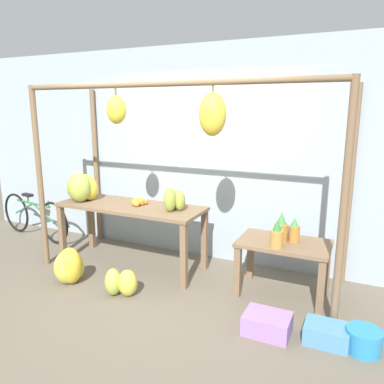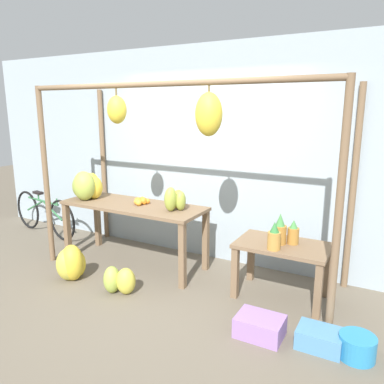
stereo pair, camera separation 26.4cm
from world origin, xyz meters
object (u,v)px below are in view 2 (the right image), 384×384
Objects in this scene: banana_pile_on_table at (87,186)px; pineapple_cluster at (281,234)px; parked_bicycle at (44,214)px; banana_pile_ground_right at (119,280)px; fruit_crate_white at (260,326)px; blue_bucket at (357,347)px; banana_pile_ground_left at (71,264)px; papaya_pile at (176,200)px; orange_pile at (141,201)px; fruit_crate_purple at (320,338)px.

banana_pile_on_table is 2.64m from pineapple_cluster.
banana_pile_ground_right is at bearing -22.86° from parked_bicycle.
pineapple_cluster is 0.98m from fruit_crate_white.
banana_pile_ground_right is 2.42m from blue_bucket.
blue_bucket is at bearing -10.90° from parked_bicycle.
banana_pile_ground_left is (-2.30, -0.72, -0.54)m from pineapple_cluster.
papaya_pile is at bearing 150.13° from fruit_crate_white.
pineapple_cluster is (2.62, 0.05, -0.25)m from banana_pile_on_table.
banana_pile_ground_left is at bearing -31.27° from parked_bicycle.
pineapple_cluster is 1.24m from blue_bucket.
pineapple_cluster is 1.83m from banana_pile_ground_right.
banana_pile_on_table is at bearing 170.20° from blue_bucket.
orange_pile is at bearing 165.00° from blue_bucket.
orange_pile reaches higher than banana_pile_ground_left.
banana_pile_ground_right is 1.62m from fruit_crate_white.
fruit_crate_purple is (2.85, 0.06, -0.11)m from banana_pile_ground_left.
parked_bicycle is at bearing 166.20° from banana_pile_on_table.
parked_bicycle is 4.58m from fruit_crate_purple.
fruit_crate_white is 0.80m from blue_bucket.
papaya_pile reaches higher than fruit_crate_white.
banana_pile_on_table reaches higher than blue_bucket.
fruit_crate_white is (1.87, -0.81, -0.76)m from orange_pile.
banana_pile_ground_right is 1.44× the size of blue_bucket.
pineapple_cluster reaches higher than orange_pile.
orange_pile is (0.80, 0.12, -0.14)m from banana_pile_on_table.
orange_pile is at bearing 175.97° from papaya_pile.
pineapple_cluster is 2.47m from banana_pile_ground_left.
banana_pile_on_table is 1.06× the size of fruit_crate_white.
banana_pile_ground_right is at bearing -72.34° from orange_pile.
blue_bucket is at bearing 6.50° from fruit_crate_white.
blue_bucket is at bearing -37.60° from pineapple_cluster.
orange_pile is at bearing 156.71° from fruit_crate_white.
blue_bucket is at bearing -9.80° from banana_pile_on_table.
parked_bicycle is 4.96× the size of papaya_pile.
banana_pile_on_table is at bearing -178.91° from pineapple_cluster.
papaya_pile is at bearing 162.39° from blue_bucket.
fruit_crate_purple is (2.38, -0.72, -0.77)m from orange_pile.
banana_pile_ground_left is 2.85m from fruit_crate_purple.
banana_pile_ground_left is 1.04× the size of banana_pile_ground_right.
blue_bucket is 0.79× the size of fruit_crate_purple.
banana_pile_ground_left is at bearing -64.19° from banana_pile_on_table.
orange_pile is 0.66× the size of fruit_crate_purple.
banana_pile_on_table is 1.04× the size of banana_pile_ground_right.
papaya_pile is (-2.14, 0.68, 0.84)m from blue_bucket.
fruit_crate_white is 1.76m from papaya_pile.
banana_pile_on_table is 2.90m from fruit_crate_white.
orange_pile is at bearing 177.91° from pineapple_cluster.
pineapple_cluster is 0.24× the size of parked_bicycle.
orange_pile reaches higher than banana_pile_ground_right.
fruit_crate_white is (2.67, -0.69, -0.89)m from banana_pile_on_table.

